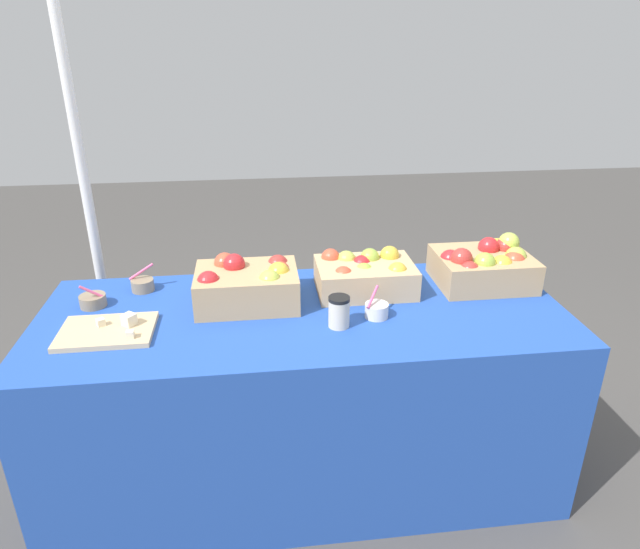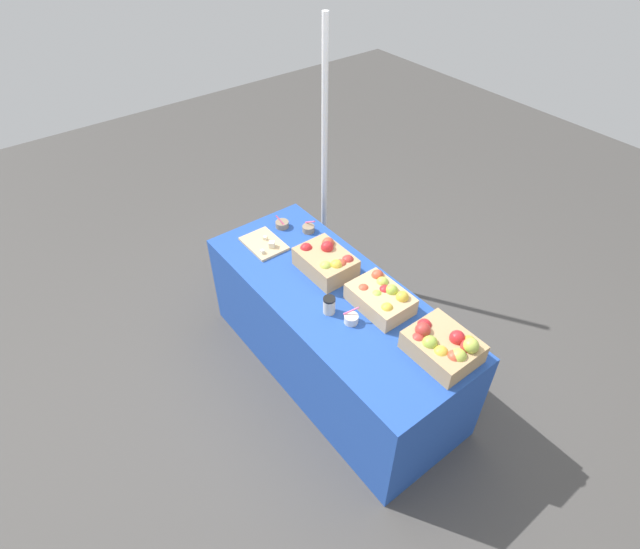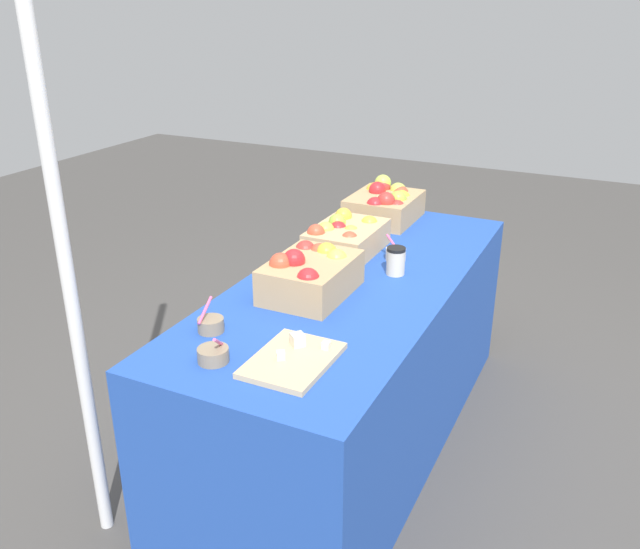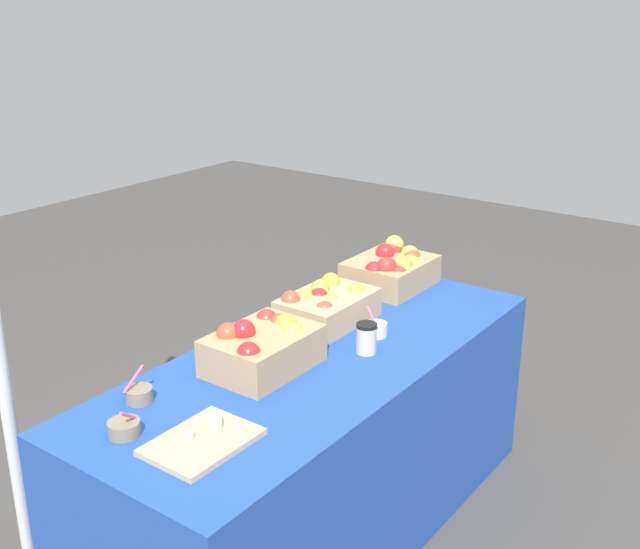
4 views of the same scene
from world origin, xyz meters
TOP-DOWN VIEW (x-y plane):
  - ground_plane at (0.00, 0.00)m, footprint 10.00×10.00m
  - table at (0.00, 0.00)m, footprint 1.90×0.76m
  - apple_crate_left at (0.74, 0.15)m, footprint 0.36×0.30m
  - apple_crate_middle at (0.25, 0.15)m, footprint 0.37×0.26m
  - apple_crate_right at (-0.19, 0.09)m, footprint 0.37×0.27m
  - cutting_board_front at (-0.66, -0.09)m, footprint 0.31×0.22m
  - sample_bowl_near at (0.25, -0.08)m, footprint 0.08×0.09m
  - sample_bowl_mid at (-0.61, 0.25)m, footprint 0.10×0.09m
  - sample_bowl_far at (-0.76, 0.13)m, footprint 0.09×0.09m
  - coffee_cup at (0.11, -0.13)m, footprint 0.07×0.07m
  - tent_pole at (-0.85, 0.58)m, footprint 0.04×0.04m

SIDE VIEW (x-z plane):
  - ground_plane at x=0.00m, z-range 0.00..0.00m
  - table at x=0.00m, z-range 0.00..0.74m
  - cutting_board_front at x=-0.66m, z-range 0.72..0.78m
  - sample_bowl_far at x=-0.76m, z-range 0.71..0.81m
  - sample_bowl_mid at x=-0.61m, z-range 0.71..0.82m
  - sample_bowl_near at x=0.25m, z-range 0.71..0.82m
  - coffee_cup at x=0.11m, z-range 0.74..0.85m
  - apple_crate_middle at x=0.25m, z-range 0.73..0.88m
  - apple_crate_right at x=-0.19m, z-range 0.73..0.91m
  - apple_crate_left at x=0.74m, z-range 0.73..0.91m
  - tent_pole at x=-0.85m, z-range 0.00..2.07m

